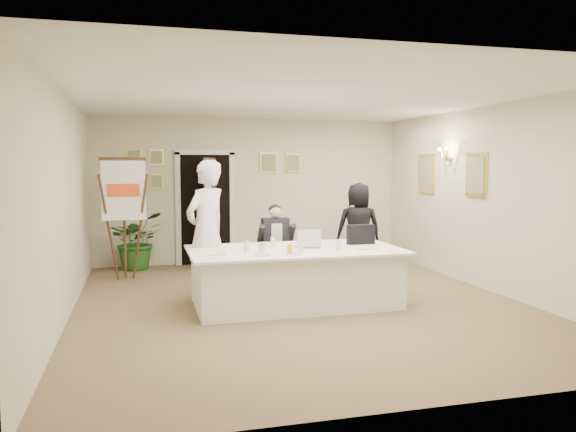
% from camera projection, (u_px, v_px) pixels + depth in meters
% --- Properties ---
extents(floor, '(7.00, 7.00, 0.00)m').
position_uv_depth(floor, '(300.00, 303.00, 7.76)').
color(floor, '#766343').
rests_on(floor, ground).
extents(ceiling, '(6.00, 7.00, 0.02)m').
position_uv_depth(ceiling, '(300.00, 98.00, 7.51)').
color(ceiling, white).
rests_on(ceiling, wall_back).
extents(wall_back, '(6.00, 0.10, 2.80)m').
position_uv_depth(wall_back, '(251.00, 191.00, 11.01)').
color(wall_back, beige).
rests_on(wall_back, floor).
extents(wall_front, '(6.00, 0.10, 2.80)m').
position_uv_depth(wall_front, '(426.00, 231.00, 4.26)').
color(wall_front, beige).
rests_on(wall_front, floor).
extents(wall_left, '(0.10, 7.00, 2.80)m').
position_uv_depth(wall_left, '(65.00, 206.00, 6.88)').
color(wall_left, beige).
rests_on(wall_left, floor).
extents(wall_right, '(0.10, 7.00, 2.80)m').
position_uv_depth(wall_right, '(492.00, 199.00, 8.40)').
color(wall_right, beige).
rests_on(wall_right, floor).
extents(doorway, '(1.14, 0.86, 2.20)m').
position_uv_depth(doorway, '(207.00, 211.00, 10.64)').
color(doorway, black).
rests_on(doorway, floor).
extents(pictures_back_wall, '(3.40, 0.06, 0.80)m').
position_uv_depth(pictures_back_wall, '(210.00, 168.00, 10.73)').
color(pictures_back_wall, '#E9D24F').
rests_on(pictures_back_wall, wall_back).
extents(pictures_right_wall, '(0.06, 2.20, 0.80)m').
position_uv_depth(pictures_right_wall, '(449.00, 174.00, 9.51)').
color(pictures_right_wall, '#E9D24F').
rests_on(pictures_right_wall, wall_right).
extents(wall_sconce, '(0.20, 0.30, 0.24)m').
position_uv_depth(wall_sconce, '(446.00, 153.00, 9.46)').
color(wall_sconce, '#D28D43').
rests_on(wall_sconce, wall_right).
extents(conference_table, '(2.86, 1.52, 0.78)m').
position_uv_depth(conference_table, '(295.00, 276.00, 7.63)').
color(conference_table, white).
rests_on(conference_table, floor).
extents(seated_man, '(0.69, 0.72, 1.31)m').
position_uv_depth(seated_man, '(276.00, 245.00, 8.75)').
color(seated_man, black).
rests_on(seated_man, floor).
extents(flip_chart, '(0.70, 0.45, 1.99)m').
position_uv_depth(flip_chart, '(124.00, 225.00, 9.21)').
color(flip_chart, '#3B2913').
rests_on(flip_chart, floor).
extents(standing_man, '(0.85, 0.83, 1.98)m').
position_uv_depth(standing_man, '(206.00, 231.00, 7.85)').
color(standing_man, white).
rests_on(standing_man, floor).
extents(standing_woman, '(0.87, 0.65, 1.60)m').
position_uv_depth(standing_woman, '(358.00, 228.00, 9.83)').
color(standing_woman, black).
rests_on(standing_woman, floor).
extents(potted_palm, '(1.05, 0.94, 1.07)m').
position_uv_depth(potted_palm, '(137.00, 240.00, 10.24)').
color(potted_palm, '#1F521B').
rests_on(potted_palm, floor).
extents(laptop, '(0.39, 0.41, 0.28)m').
position_uv_depth(laptop, '(307.00, 237.00, 7.73)').
color(laptop, '#B7BABC').
rests_on(laptop, conference_table).
extents(laptop_bag, '(0.40, 0.12, 0.28)m').
position_uv_depth(laptop_bag, '(361.00, 234.00, 8.02)').
color(laptop_bag, black).
rests_on(laptop_bag, conference_table).
extents(paper_stack, '(0.28, 0.21, 0.03)m').
position_uv_depth(paper_stack, '(365.00, 248.00, 7.54)').
color(paper_stack, white).
rests_on(paper_stack, conference_table).
extents(plate_left, '(0.21, 0.21, 0.01)m').
position_uv_depth(plate_left, '(219.00, 254.00, 7.07)').
color(plate_left, white).
rests_on(plate_left, conference_table).
extents(plate_mid, '(0.28, 0.28, 0.01)m').
position_uv_depth(plate_mid, '(262.00, 255.00, 7.03)').
color(plate_mid, white).
rests_on(plate_mid, conference_table).
extents(plate_near, '(0.24, 0.24, 0.01)m').
position_uv_depth(plate_near, '(293.00, 254.00, 7.08)').
color(plate_near, white).
rests_on(plate_near, conference_table).
extents(glass_a, '(0.07, 0.07, 0.14)m').
position_uv_depth(glass_a, '(246.00, 246.00, 7.35)').
color(glass_a, silver).
rests_on(glass_a, conference_table).
extents(glass_b, '(0.08, 0.08, 0.14)m').
position_uv_depth(glass_b, '(301.00, 247.00, 7.23)').
color(glass_b, silver).
rests_on(glass_b, conference_table).
extents(glass_c, '(0.09, 0.09, 0.14)m').
position_uv_depth(glass_c, '(338.00, 245.00, 7.43)').
color(glass_c, silver).
rests_on(glass_c, conference_table).
extents(glass_d, '(0.07, 0.07, 0.14)m').
position_uv_depth(glass_d, '(273.00, 242.00, 7.76)').
color(glass_d, silver).
rests_on(glass_d, conference_table).
extents(oj_glass, '(0.07, 0.07, 0.13)m').
position_uv_depth(oj_glass, '(290.00, 249.00, 7.09)').
color(oj_glass, '#FFAD15').
rests_on(oj_glass, conference_table).
extents(steel_jug, '(0.11, 0.11, 0.11)m').
position_uv_depth(steel_jug, '(261.00, 248.00, 7.29)').
color(steel_jug, silver).
rests_on(steel_jug, conference_table).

